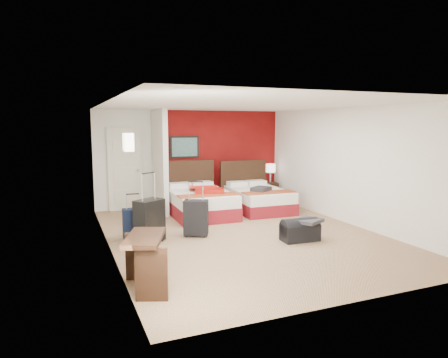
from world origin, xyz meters
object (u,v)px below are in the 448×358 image
suitcase_black (149,222)px  duffel_bag (300,232)px  bed_left (200,204)px  suitcase_navy (134,224)px  nightstand (270,192)px  suitcase_charcoal (196,219)px  bed_right (259,200)px  red_suitcase_open (206,190)px  table_lamp (270,173)px  desk (145,263)px

suitcase_black → duffel_bag: suitcase_black is taller
duffel_bag → bed_left: bearing=115.1°
bed_left → suitcase_navy: bearing=-141.2°
nightstand → suitcase_navy: (-4.19, -2.35, 0.01)m
suitcase_charcoal → suitcase_navy: suitcase_charcoal is taller
bed_left → suitcase_charcoal: bearing=-110.1°
suitcase_navy → duffel_bag: size_ratio=0.80×
bed_right → red_suitcase_open: size_ratio=2.01×
bed_right → table_lamp: (0.87, 1.01, 0.52)m
nightstand → suitcase_black: size_ratio=0.69×
nightstand → red_suitcase_open: bearing=-148.0°
suitcase_navy → bed_left: bearing=40.8°
table_lamp → suitcase_black: table_lamp is taller
bed_left → desk: (-2.06, -3.80, 0.08)m
suitcase_black → duffel_bag: 2.76m
table_lamp → duffel_bag: table_lamp is taller
red_suitcase_open → nightstand: red_suitcase_open is taller
bed_left → nightstand: bed_left is taller
bed_left → bed_right: size_ratio=1.07×
red_suitcase_open → desk: bearing=-105.8°
suitcase_navy → desk: bearing=-92.5°
suitcase_charcoal → duffel_bag: 1.97m
bed_right → nightstand: bed_right is taller
bed_left → duffel_bag: (1.02, -2.66, -0.11)m
suitcase_black → duffel_bag: bearing=-52.2°
suitcase_charcoal → desk: bearing=-96.2°
table_lamp → desk: table_lamp is taller
suitcase_black → suitcase_charcoal: 0.93m
red_suitcase_open → duffel_bag: (0.92, -2.56, -0.46)m
suitcase_black → suitcase_navy: suitcase_black is taller
suitcase_navy → desk: 2.46m
bed_right → desk: size_ratio=2.05×
bed_right → red_suitcase_open: 1.48m
table_lamp → suitcase_black: size_ratio=0.67×
desk → nightstand: bearing=68.0°
suitcase_black → suitcase_navy: size_ratio=1.41×
bed_left → nightstand: bearing=24.1°
red_suitcase_open → suitcase_black: bearing=-121.1°
red_suitcase_open → table_lamp: 2.55m
bed_right → red_suitcase_open: bearing=-174.4°
table_lamp → suitcase_navy: table_lamp is taller
suitcase_navy → desk: desk is taller
table_lamp → nightstand: bearing=0.0°
nightstand → suitcase_charcoal: size_ratio=0.79×
bed_left → desk: 4.32m
table_lamp → suitcase_black: (-3.97, -2.73, -0.40)m
desk → red_suitcase_open: bearing=80.7°
nightstand → desk: (-4.46, -4.79, 0.10)m
bed_right → desk: (-3.59, -3.78, 0.10)m
red_suitcase_open → desk: 4.29m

